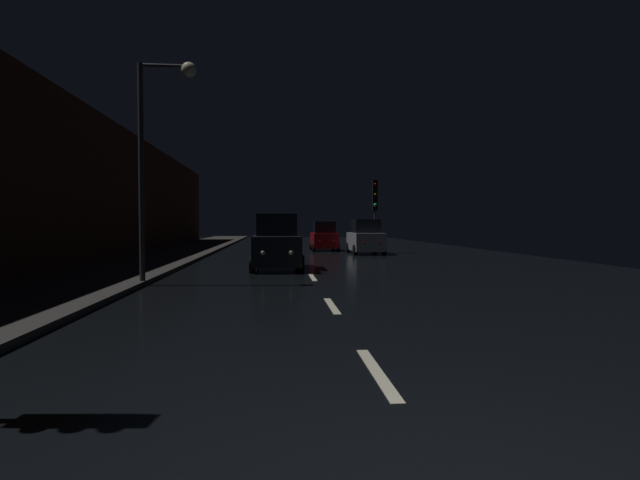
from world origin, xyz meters
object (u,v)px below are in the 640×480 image
object	(u,v)px
streetlamp_overhead	(158,136)
car_approaching_headlights	(277,244)
car_parked_right_far	(365,238)
car_distant_taillights	(324,237)
traffic_light_far_right	(375,200)

from	to	relation	value
streetlamp_overhead	car_approaching_headlights	distance (m)	7.11
streetlamp_overhead	car_parked_right_far	world-z (taller)	streetlamp_overhead
car_approaching_headlights	car_distant_taillights	world-z (taller)	car_approaching_headlights
streetlamp_overhead	car_parked_right_far	xyz separation A→B (m)	(8.90, 15.20, -3.47)
car_distant_taillights	car_approaching_headlights	bearing A→B (deg)	166.96
streetlamp_overhead	car_distant_taillights	xyz separation A→B (m)	(6.74, 19.19, -3.53)
traffic_light_far_right	car_distant_taillights	xyz separation A→B (m)	(-2.96, 2.90, -2.41)
traffic_light_far_right	car_parked_right_far	bearing A→B (deg)	-34.64
car_approaching_headlights	streetlamp_overhead	bearing A→B (deg)	-34.07
car_parked_right_far	car_distant_taillights	distance (m)	4.54
car_parked_right_far	streetlamp_overhead	bearing A→B (deg)	149.65
car_approaching_headlights	car_parked_right_far	bearing A→B (deg)	151.69
car_parked_right_far	traffic_light_far_right	bearing A→B (deg)	-36.13
traffic_light_far_right	streetlamp_overhead	world-z (taller)	streetlamp_overhead
streetlamp_overhead	car_distant_taillights	world-z (taller)	streetlamp_overhead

